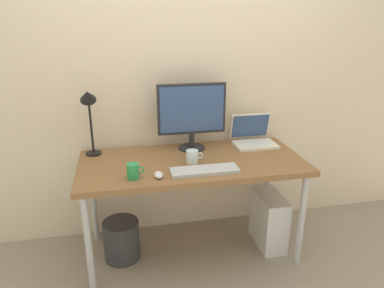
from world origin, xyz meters
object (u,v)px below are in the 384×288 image
Objects in this scene: desk at (192,168)px; laptop at (253,137)px; monitor at (192,113)px; desk_lamp at (89,107)px; wastebasket at (122,240)px; keyboard at (205,170)px; mouse at (159,175)px; computer_tower at (269,220)px; coffee_mug at (133,171)px; glass_cup at (192,157)px.

laptop is at bearing 24.27° from desk.
monitor is at bearing -178.00° from laptop.
desk is at bearing -18.47° from desk_lamp.
wastebasket is at bearing -160.11° from monitor.
laptop reaches higher than keyboard.
desk_lamp is 0.99m from wastebasket.
monitor is 0.52m from keyboard.
mouse is at bearing -149.12° from laptop.
monitor is at bearing 56.43° from mouse.
desk is at bearing 42.01° from mouse.
monitor is 1.69× the size of wastebasket.
desk is 3.71× the size of computer_tower.
laptop is 0.73× the size of keyboard.
mouse is (-0.80, -0.48, -0.04)m from laptop.
coffee_mug reaches higher than computer_tower.
mouse is (-0.31, -0.46, -0.26)m from monitor.
coffee_mug reaches higher than mouse.
keyboard is 0.18m from glass_cup.
coffee_mug is 0.44m from glass_cup.
laptop is (0.49, 0.02, -0.22)m from monitor.
laptop is 1.06m from coffee_mug.
desk is 0.83m from desk_lamp.
keyboard is (0.04, -0.22, 0.07)m from desk.
keyboard is 0.30m from mouse.
computer_tower is at bearing 10.38° from coffee_mug.
glass_cup is at bearing 22.85° from coffee_mug.
desk is 3.54× the size of keyboard.
desk_lamp is 0.61m from coffee_mug.
mouse reaches higher than keyboard.
computer_tower is at bearing -2.76° from wastebasket.
glass_cup is (0.41, 0.17, -0.00)m from coffee_mug.
glass_cup is 0.28× the size of computer_tower.
monitor is 1.02m from computer_tower.
glass_cup is (-0.05, -0.27, -0.24)m from monitor.
desk_lamp is 0.91m from keyboard.
glass_cup reaches higher than computer_tower.
wastebasket is at bearing 157.00° from keyboard.
computer_tower is at bearing 1.28° from glass_cup.
laptop is 0.62m from glass_cup.
laptop reaches higher than desk.
mouse is at bearing -143.52° from glass_cup.
coffee_mug is (-0.46, -0.45, -0.23)m from monitor.
laptop is at bearing 102.24° from computer_tower.
monitor reaches higher than keyboard.
coffee_mug is (-0.45, -0.00, 0.04)m from keyboard.
desk is 3.07× the size of monitor.
coffee_mug is at bearing -179.81° from keyboard.
computer_tower is (0.06, -0.28, -0.59)m from laptop.
monitor reaches higher than desk.
keyboard is (-0.50, -0.46, -0.05)m from laptop.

